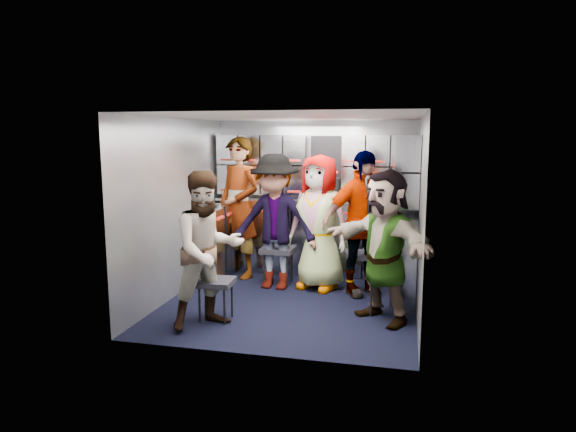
% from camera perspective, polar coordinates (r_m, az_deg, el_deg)
% --- Properties ---
extents(floor, '(3.00, 3.00, 0.00)m').
position_cam_1_polar(floor, '(6.02, 0.43, -9.43)').
color(floor, black).
rests_on(floor, ground).
extents(wall_back, '(2.80, 0.04, 2.10)m').
position_cam_1_polar(wall_back, '(7.23, 3.03, 2.22)').
color(wall_back, gray).
rests_on(wall_back, ground).
extents(wall_left, '(0.04, 3.00, 2.10)m').
position_cam_1_polar(wall_left, '(6.22, -12.24, 0.92)').
color(wall_left, gray).
rests_on(wall_left, ground).
extents(wall_right, '(0.04, 3.00, 2.10)m').
position_cam_1_polar(wall_right, '(5.64, 14.47, 0.01)').
color(wall_right, gray).
rests_on(wall_right, ground).
extents(ceiling, '(2.80, 3.00, 0.02)m').
position_cam_1_polar(ceiling, '(5.71, 0.46, 10.98)').
color(ceiling, silver).
rests_on(ceiling, wall_back).
extents(cart_bank_back, '(2.68, 0.38, 0.99)m').
position_cam_1_polar(cart_bank_back, '(7.11, 2.70, -2.41)').
color(cart_bank_back, '#A4AAB5').
rests_on(cart_bank_back, ground).
extents(cart_bank_left, '(0.38, 0.76, 0.99)m').
position_cam_1_polar(cart_bank_left, '(6.74, -8.44, -3.14)').
color(cart_bank_left, '#A4AAB5').
rests_on(cart_bank_left, ground).
extents(counter, '(2.68, 0.42, 0.03)m').
position_cam_1_polar(counter, '(7.03, 2.73, 1.74)').
color(counter, silver).
rests_on(counter, cart_bank_back).
extents(locker_bank_back, '(2.68, 0.28, 0.82)m').
position_cam_1_polar(locker_bank_back, '(7.04, 2.85, 5.64)').
color(locker_bank_back, '#A4AAB5').
rests_on(locker_bank_back, wall_back).
extents(locker_bank_right, '(0.28, 1.00, 0.82)m').
position_cam_1_polar(locker_bank_right, '(6.28, 13.11, 5.01)').
color(locker_bank_right, '#A4AAB5').
rests_on(locker_bank_right, wall_right).
extents(right_cabinet, '(0.28, 1.20, 1.00)m').
position_cam_1_polar(right_cabinet, '(6.33, 12.79, -4.03)').
color(right_cabinet, '#A4AAB5').
rests_on(right_cabinet, ground).
extents(coffee_niche, '(0.46, 0.16, 0.84)m').
position_cam_1_polar(coffee_niche, '(7.07, 4.38, 5.48)').
color(coffee_niche, black).
rests_on(coffee_niche, wall_back).
extents(red_latch_strip, '(2.60, 0.02, 0.03)m').
position_cam_1_polar(red_latch_strip, '(6.85, 2.43, 0.42)').
color(red_latch_strip, '#A62119').
rests_on(red_latch_strip, cart_bank_back).
extents(jump_seat_near_left, '(0.38, 0.36, 0.43)m').
position_cam_1_polar(jump_seat_near_left, '(5.38, -8.06, -7.50)').
color(jump_seat_near_left, black).
rests_on(jump_seat_near_left, ground).
extents(jump_seat_mid_left, '(0.41, 0.39, 0.48)m').
position_cam_1_polar(jump_seat_mid_left, '(6.59, -1.11, -3.96)').
color(jump_seat_mid_left, black).
rests_on(jump_seat_mid_left, ground).
extents(jump_seat_center, '(0.41, 0.39, 0.43)m').
position_cam_1_polar(jump_seat_center, '(6.60, 3.70, -4.33)').
color(jump_seat_center, black).
rests_on(jump_seat_center, ground).
extents(jump_seat_mid_right, '(0.49, 0.47, 0.47)m').
position_cam_1_polar(jump_seat_mid_right, '(6.41, 8.18, -4.52)').
color(jump_seat_mid_right, black).
rests_on(jump_seat_mid_right, ground).
extents(jump_seat_near_right, '(0.40, 0.39, 0.40)m').
position_cam_1_polar(jump_seat_near_right, '(5.59, 10.62, -7.21)').
color(jump_seat_near_right, black).
rests_on(jump_seat_near_right, ground).
extents(attendant_standing, '(0.82, 0.71, 1.88)m').
position_cam_1_polar(attendant_standing, '(6.88, -5.48, 0.92)').
color(attendant_standing, black).
rests_on(attendant_standing, ground).
extents(attendant_arc_a, '(0.95, 0.96, 1.56)m').
position_cam_1_polar(attendant_arc_a, '(5.12, -8.88, -3.76)').
color(attendant_arc_a, black).
rests_on(attendant_arc_a, ground).
extents(attendant_arc_b, '(1.12, 0.69, 1.68)m').
position_cam_1_polar(attendant_arc_b, '(6.33, -1.52, -0.67)').
color(attendant_arc_b, black).
rests_on(attendant_arc_b, ground).
extents(attendant_arc_c, '(0.95, 0.77, 1.67)m').
position_cam_1_polar(attendant_arc_c, '(6.34, 3.48, -0.72)').
color(attendant_arc_c, black).
rests_on(attendant_arc_c, ground).
extents(attendant_arc_d, '(1.07, 0.92, 1.73)m').
position_cam_1_polar(attendant_arc_d, '(6.14, 8.13, -0.82)').
color(attendant_arc_d, black).
rests_on(attendant_arc_d, ground).
extents(attendant_arc_e, '(1.39, 1.33, 1.57)m').
position_cam_1_polar(attendant_arc_e, '(5.31, 10.67, -3.29)').
color(attendant_arc_e, black).
rests_on(attendant_arc_e, ground).
extents(bottle_left, '(0.06, 0.06, 0.24)m').
position_cam_1_polar(bottle_left, '(6.99, 1.69, 2.81)').
color(bottle_left, white).
rests_on(bottle_left, counter).
extents(bottle_mid, '(0.07, 0.07, 0.23)m').
position_cam_1_polar(bottle_mid, '(6.95, 3.17, 2.74)').
color(bottle_mid, white).
rests_on(bottle_mid, counter).
extents(bottle_right, '(0.07, 0.07, 0.25)m').
position_cam_1_polar(bottle_right, '(6.85, 11.65, 2.54)').
color(bottle_right, white).
rests_on(bottle_right, counter).
extents(cup_left, '(0.08, 0.08, 0.09)m').
position_cam_1_polar(cup_left, '(7.29, -7.01, 2.42)').
color(cup_left, '#CEB391').
rests_on(cup_left, counter).
extents(cup_right, '(0.08, 0.08, 0.10)m').
position_cam_1_polar(cup_right, '(6.90, 6.04, 2.09)').
color(cup_right, '#CEB391').
rests_on(cup_right, counter).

